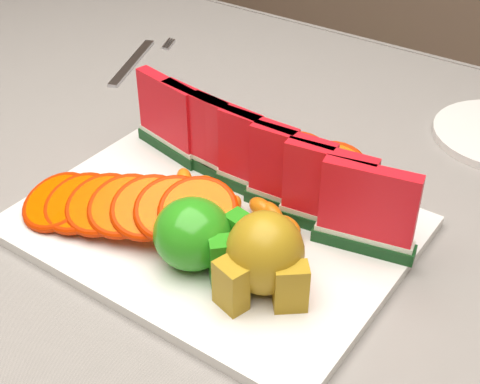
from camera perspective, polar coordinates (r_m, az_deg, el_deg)
name	(u,v)px	position (r m, az deg, el deg)	size (l,w,h in m)	color
table	(188,248)	(0.86, -4.42, -4.77)	(1.40, 0.90, 0.75)	#4D361B
tablecloth	(186,209)	(0.83, -4.61, -1.47)	(1.53, 1.03, 0.20)	gray
platter	(214,226)	(0.72, -2.23, -2.88)	(0.40, 0.30, 0.01)	silver
apple_cluster	(200,236)	(0.65, -3.46, -3.80)	(0.11, 0.10, 0.07)	#2F7E15
pear_cluster	(264,257)	(0.62, 2.09, -5.56)	(0.09, 0.09, 0.08)	#A0831A
fork	(136,61)	(1.10, -8.86, 11.03)	(0.08, 0.19, 0.00)	silver
watermelon_row	(257,160)	(0.73, 1.49, 2.72)	(0.39, 0.07, 0.10)	#0C3C13
orange_fan_front	(125,206)	(0.70, -9.80, -1.15)	(0.26, 0.15, 0.06)	#EC3F15
orange_fan_back	(259,149)	(0.80, 1.66, 3.69)	(0.29, 0.11, 0.05)	#EC3F15
tangerine_segments	(223,200)	(0.73, -1.49, -0.69)	(0.20, 0.07, 0.02)	orange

